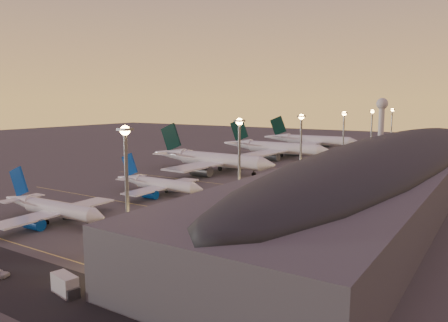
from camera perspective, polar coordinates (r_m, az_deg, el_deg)
ground at (r=137.71m, az=-11.02°, el=-4.98°), size 700.00×700.00×0.00m
airliner_narrow_south at (r=119.07m, az=-21.58°, el=-5.73°), size 36.91×32.94×13.20m
airliner_narrow_north at (r=144.55m, az=-8.62°, el=-2.97°), size 35.75×31.84×12.81m
airliner_wide_near at (r=188.12m, az=-1.85°, el=0.22°), size 63.52×57.73×20.36m
airliner_wide_mid at (r=235.70m, az=6.56°, el=1.74°), size 64.39×58.57×20.63m
airliner_wide_far at (r=285.00m, az=11.15°, el=2.69°), size 63.86×58.07×20.46m
terminal_building at (r=172.95m, az=22.12°, el=0.15°), size 56.35×255.00×17.46m
light_masts at (r=171.66m, az=13.29°, el=3.41°), size 2.20×217.20×25.90m
radar_tower at (r=365.96m, az=19.92°, el=6.09°), size 9.00×9.00×32.50m
lane_markings at (r=168.08m, az=-1.50°, el=-2.51°), size 90.00×180.36×0.00m
baggage_tug_a at (r=92.34m, az=-15.74°, el=-11.21°), size 4.52×2.82×1.26m
baggage_tug_b at (r=109.05m, az=-15.67°, el=-8.26°), size 4.24×2.29×1.20m
catering_truck_b at (r=75.56m, az=-19.97°, el=-15.03°), size 5.96×3.17×3.18m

